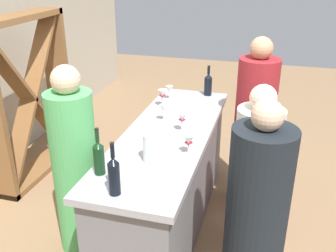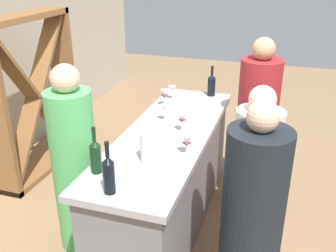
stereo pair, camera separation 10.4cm
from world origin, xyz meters
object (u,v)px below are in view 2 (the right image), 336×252
Objects in this scene: wine_bottle_center_near_black at (212,84)px; wine_glass_near_right at (165,109)px; wine_bottle_second_left_dark_green at (96,155)px; wine_glass_far_center at (165,95)px; person_center_guest at (254,180)px; person_server_behind at (75,168)px; wine_bottle_leftmost_near_black at (109,174)px; wine_glass_near_center at (182,119)px; water_pitcher at (148,148)px; person_right_guest at (252,220)px; wine_glass_near_left at (187,142)px; person_left_guest at (255,133)px; wine_glass_far_left at (172,90)px; wine_rack at (34,97)px.

wine_bottle_center_near_black is 0.82m from wine_glass_near_right.
wine_bottle_second_left_dark_green is 1.96× the size of wine_glass_far_center.
person_server_behind reaches higher than person_center_guest.
wine_bottle_leftmost_near_black is 2.23× the size of wine_glass_near_center.
water_pitcher is at bearing 175.18° from wine_bottle_center_near_black.
person_server_behind is (0.19, 1.38, 0.03)m from person_right_guest.
wine_glass_far_center is at bearing 86.28° from person_server_behind.
wine_glass_near_right reaches higher than wine_glass_near_left.
person_left_guest reaches higher than wine_glass_near_center.
water_pitcher is 0.90m from person_center_guest.
person_left_guest is at bearing -25.63° from wine_bottle_leftmost_near_black.
wine_glass_near_right is 0.89m from person_server_behind.
person_right_guest reaches higher than person_center_guest.
wine_rack is at bearing 99.16° from wine_glass_far_left.
person_right_guest is (-0.68, -0.66, -0.34)m from wine_glass_near_center.
person_server_behind is (0.30, 0.36, -0.32)m from wine_bottle_second_left_dark_green.
wine_glass_near_right is at bearing 31.51° from person_left_guest.
person_server_behind is at bearing 30.68° from person_center_guest.
wine_rack is 1.48m from wine_glass_far_left.
wine_bottle_leftmost_near_black is at bearing -135.56° from wine_bottle_second_left_dark_green.
person_left_guest is (-0.43, -0.51, -0.28)m from wine_bottle_center_near_black.
person_left_guest is (0.51, -0.55, -0.27)m from wine_glass_near_center.
wine_glass_near_right is (0.16, 0.20, -0.00)m from wine_glass_near_center.
wine_glass_near_right is 0.55m from wine_glass_far_left.
wine_bottle_second_left_dark_green is at bearing 178.21° from wine_glass_far_center.
wine_rack reaches higher than wine_glass_far_center.
wine_bottle_center_near_black is at bearing -46.11° from person_center_guest.
wine_glass_near_left is 0.96× the size of wine_glass_near_right.
wine_bottle_second_left_dark_green reaches higher than wine_glass_far_center.
wine_glass_near_center is (0.79, -0.36, -0.01)m from wine_bottle_second_left_dark_green.
wine_glass_far_center is (-0.20, 0.01, 0.02)m from wine_glass_far_left.
wine_glass_near_center is 0.92m from person_server_behind.
person_left_guest reaches higher than wine_glass_far_left.
water_pitcher is at bearing -121.23° from wine_rack.
person_server_behind is at bearing 157.86° from wine_glass_far_center.
water_pitcher is 0.15× the size of person_center_guest.
person_server_behind reaches higher than water_pitcher.
person_left_guest is at bearing 56.76° from person_server_behind.
person_right_guest is (-0.55, -0.04, 0.04)m from person_center_guest.
wine_glass_near_left is (-1.31, -0.10, -0.02)m from wine_bottle_center_near_black.
wine_bottle_leftmost_near_black reaches higher than wine_bottle_second_left_dark_green.
wine_glass_far_left is 0.09× the size of person_left_guest.
wine_bottle_leftmost_near_black reaches higher than wine_glass_near_center.
person_center_guest reaches higher than wine_bottle_second_left_dark_green.
person_right_guest is at bearing -69.93° from wine_bottle_leftmost_near_black.
wine_glass_near_right is 0.10× the size of person_right_guest.
wine_glass_far_center is 1.07m from water_pitcher.
wine_rack reaches higher than wine_glass_near_left.
wine_glass_near_left is 1.00m from person_left_guest.
wine_rack is 1.42m from person_server_behind.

